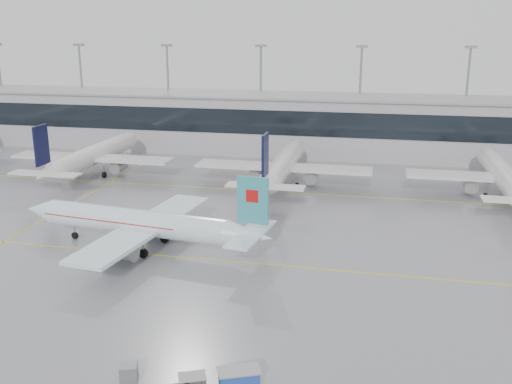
# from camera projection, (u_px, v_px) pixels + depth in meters

# --- Properties ---
(ground) EXTENTS (320.00, 320.00, 0.00)m
(ground) POSITION_uv_depth(u_px,v_px,m) (234.00, 262.00, 65.48)
(ground) COLOR gray
(ground) RESTS_ON ground
(taxi_line_main) EXTENTS (120.00, 0.25, 0.01)m
(taxi_line_main) POSITION_uv_depth(u_px,v_px,m) (234.00, 262.00, 65.48)
(taxi_line_main) COLOR yellow
(taxi_line_main) RESTS_ON ground
(taxi_line_north) EXTENTS (120.00, 0.25, 0.01)m
(taxi_line_north) POSITION_uv_depth(u_px,v_px,m) (279.00, 192.00, 93.68)
(taxi_line_north) COLOR yellow
(taxi_line_north) RESTS_ON ground
(taxi_line_cross) EXTENTS (0.25, 60.00, 0.01)m
(taxi_line_cross) POSITION_uv_depth(u_px,v_px,m) (65.00, 207.00, 85.67)
(taxi_line_cross) COLOR yellow
(taxi_line_cross) RESTS_ON ground
(terminal) EXTENTS (180.00, 15.00, 12.00)m
(terminal) POSITION_uv_depth(u_px,v_px,m) (305.00, 125.00, 122.12)
(terminal) COLOR #A2A1A5
(terminal) RESTS_ON ground
(terminal_glass) EXTENTS (180.00, 0.20, 5.00)m
(terminal_glass) POSITION_uv_depth(u_px,v_px,m) (300.00, 124.00, 114.62)
(terminal_glass) COLOR black
(terminal_glass) RESTS_ON ground
(terminal_roof) EXTENTS (182.00, 16.00, 0.40)m
(terminal_roof) POSITION_uv_depth(u_px,v_px,m) (306.00, 96.00, 120.43)
(terminal_roof) COLOR gray
(terminal_roof) RESTS_ON ground
(light_masts) EXTENTS (156.40, 1.00, 22.60)m
(light_masts) POSITION_uv_depth(u_px,v_px,m) (309.00, 88.00, 125.75)
(light_masts) COLOR gray
(light_masts) RESTS_ON ground
(air_canada_jet) EXTENTS (33.64, 26.34, 10.24)m
(air_canada_jet) POSITION_uv_depth(u_px,v_px,m) (145.00, 224.00, 68.48)
(air_canada_jet) COLOR white
(air_canada_jet) RESTS_ON ground
(parked_jet_b) EXTENTS (29.64, 36.96, 11.72)m
(parked_jet_b) POSITION_uv_depth(u_px,v_px,m) (93.00, 156.00, 103.24)
(parked_jet_b) COLOR silver
(parked_jet_b) RESTS_ON ground
(parked_jet_c) EXTENTS (29.64, 36.96, 11.72)m
(parked_jet_c) POSITION_uv_depth(u_px,v_px,m) (283.00, 165.00, 96.14)
(parked_jet_c) COLOR silver
(parked_jet_c) RESTS_ON ground
(parked_jet_d) EXTENTS (29.64, 36.96, 11.72)m
(parked_jet_d) POSITION_uv_depth(u_px,v_px,m) (504.00, 176.00, 89.03)
(parked_jet_d) COLOR silver
(parked_jet_d) RESTS_ON ground
(baggage_cart) EXTENTS (3.48, 2.76, 1.90)m
(baggage_cart) POSITION_uv_depth(u_px,v_px,m) (239.00, 379.00, 41.57)
(baggage_cart) COLOR gray
(baggage_cart) RESTS_ON ground
(gse_unit) EXTENTS (1.65, 1.60, 1.32)m
(gse_unit) POSITION_uv_depth(u_px,v_px,m) (129.00, 373.00, 43.14)
(gse_unit) COLOR slate
(gse_unit) RESTS_ON ground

